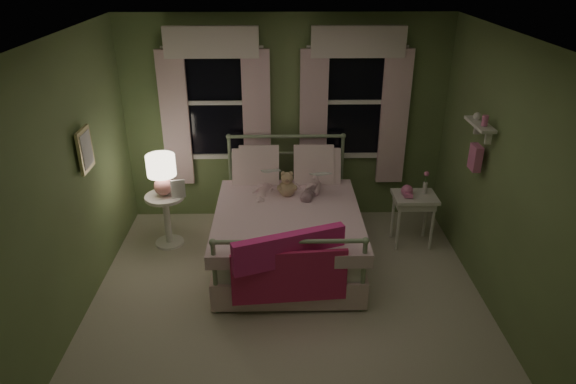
{
  "coord_description": "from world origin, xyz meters",
  "views": [
    {
      "loc": [
        -0.08,
        -4.07,
        3.26
      ],
      "look_at": [
        0.01,
        0.66,
        1.0
      ],
      "focal_mm": 32.0,
      "sensor_mm": 36.0,
      "label": 1
    }
  ],
  "objects_px": {
    "child_right": "(311,168)",
    "nightstand_right": "(414,203)",
    "table_lamp": "(162,171)",
    "child_left": "(263,170)",
    "nightstand_left": "(166,213)",
    "bed": "(287,228)",
    "teddy_bear": "(287,185)"
  },
  "relations": [
    {
      "from": "nightstand_right",
      "to": "nightstand_left",
      "type": "bearing_deg",
      "value": 178.99
    },
    {
      "from": "teddy_bear",
      "to": "nightstand_left",
      "type": "distance_m",
      "value": 1.48
    },
    {
      "from": "bed",
      "to": "child_right",
      "type": "xyz_separation_m",
      "value": [
        0.28,
        0.42,
        0.56
      ]
    },
    {
      "from": "teddy_bear",
      "to": "nightstand_right",
      "type": "distance_m",
      "value": 1.52
    },
    {
      "from": "child_right",
      "to": "teddy_bear",
      "type": "distance_m",
      "value": 0.35
    },
    {
      "from": "child_left",
      "to": "child_right",
      "type": "xyz_separation_m",
      "value": [
        0.56,
        0.0,
        0.02
      ]
    },
    {
      "from": "teddy_bear",
      "to": "child_right",
      "type": "bearing_deg",
      "value": 29.5
    },
    {
      "from": "child_left",
      "to": "nightstand_right",
      "type": "xyz_separation_m",
      "value": [
        1.78,
        -0.15,
        -0.37
      ]
    },
    {
      "from": "teddy_bear",
      "to": "table_lamp",
      "type": "relative_size",
      "value": 0.65
    },
    {
      "from": "nightstand_left",
      "to": "child_right",
      "type": "bearing_deg",
      "value": 3.36
    },
    {
      "from": "child_left",
      "to": "child_right",
      "type": "distance_m",
      "value": 0.56
    },
    {
      "from": "bed",
      "to": "child_right",
      "type": "bearing_deg",
      "value": 56.4
    },
    {
      "from": "nightstand_left",
      "to": "nightstand_right",
      "type": "height_order",
      "value": "same"
    },
    {
      "from": "child_right",
      "to": "table_lamp",
      "type": "relative_size",
      "value": 1.52
    },
    {
      "from": "nightstand_right",
      "to": "table_lamp",
      "type": "bearing_deg",
      "value": 178.99
    },
    {
      "from": "nightstand_left",
      "to": "nightstand_right",
      "type": "bearing_deg",
      "value": -1.01
    },
    {
      "from": "bed",
      "to": "child_left",
      "type": "xyz_separation_m",
      "value": [
        -0.28,
        0.42,
        0.54
      ]
    },
    {
      "from": "table_lamp",
      "to": "nightstand_right",
      "type": "relative_size",
      "value": 0.77
    },
    {
      "from": "child_right",
      "to": "nightstand_right",
      "type": "height_order",
      "value": "child_right"
    },
    {
      "from": "nightstand_left",
      "to": "nightstand_right",
      "type": "distance_m",
      "value": 2.93
    },
    {
      "from": "nightstand_right",
      "to": "child_right",
      "type": "bearing_deg",
      "value": 172.87
    },
    {
      "from": "child_right",
      "to": "table_lamp",
      "type": "xyz_separation_m",
      "value": [
        -1.71,
        -0.1,
        0.01
      ]
    },
    {
      "from": "table_lamp",
      "to": "child_right",
      "type": "bearing_deg",
      "value": 3.36
    },
    {
      "from": "bed",
      "to": "child_left",
      "type": "bearing_deg",
      "value": 123.6
    },
    {
      "from": "nightstand_left",
      "to": "nightstand_right",
      "type": "relative_size",
      "value": 1.02
    },
    {
      "from": "bed",
      "to": "nightstand_right",
      "type": "distance_m",
      "value": 1.53
    },
    {
      "from": "child_right",
      "to": "nightstand_right",
      "type": "distance_m",
      "value": 1.29
    },
    {
      "from": "child_left",
      "to": "table_lamp",
      "type": "distance_m",
      "value": 1.16
    },
    {
      "from": "bed",
      "to": "child_left",
      "type": "height_order",
      "value": "child_left"
    },
    {
      "from": "nightstand_right",
      "to": "child_left",
      "type": "bearing_deg",
      "value": 175.1
    },
    {
      "from": "bed",
      "to": "child_right",
      "type": "relative_size",
      "value": 2.73
    },
    {
      "from": "child_right",
      "to": "child_left",
      "type": "bearing_deg",
      "value": 14.9
    }
  ]
}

